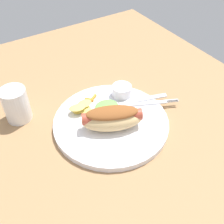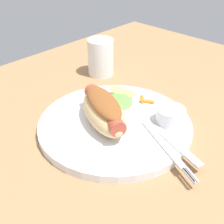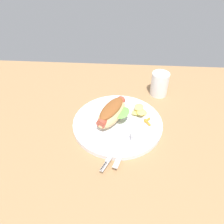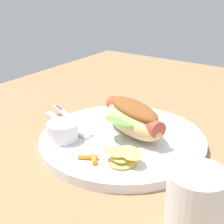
# 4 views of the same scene
# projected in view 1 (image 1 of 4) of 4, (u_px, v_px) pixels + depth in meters

# --- Properties ---
(ground_plane) EXTENTS (1.20, 0.90, 0.02)m
(ground_plane) POSITION_uv_depth(u_px,v_px,m) (125.00, 131.00, 0.70)
(ground_plane) COLOR #9E754C
(plate) EXTENTS (0.30, 0.30, 0.02)m
(plate) POSITION_uv_depth(u_px,v_px,m) (111.00, 123.00, 0.70)
(plate) COLOR white
(plate) RESTS_ON ground_plane
(hot_dog) EXTENTS (0.12, 0.16, 0.06)m
(hot_dog) POSITION_uv_depth(u_px,v_px,m) (112.00, 118.00, 0.66)
(hot_dog) COLOR #DBB77A
(hot_dog) RESTS_ON plate
(sauce_ramekin) EXTENTS (0.05, 0.05, 0.03)m
(sauce_ramekin) POSITION_uv_depth(u_px,v_px,m) (122.00, 91.00, 0.76)
(sauce_ramekin) COLOR white
(sauce_ramekin) RESTS_ON plate
(fork) EXTENTS (0.08, 0.16, 0.00)m
(fork) POSITION_uv_depth(u_px,v_px,m) (147.00, 103.00, 0.74)
(fork) COLOR silver
(fork) RESTS_ON plate
(knife) EXTENTS (0.06, 0.15, 0.00)m
(knife) POSITION_uv_depth(u_px,v_px,m) (142.00, 99.00, 0.75)
(knife) COLOR silver
(knife) RESTS_ON plate
(chips_pile) EXTENTS (0.07, 0.07, 0.02)m
(chips_pile) POSITION_uv_depth(u_px,v_px,m) (81.00, 107.00, 0.72)
(chips_pile) COLOR #E6CC61
(chips_pile) RESTS_ON plate
(carrot_garnish) EXTENTS (0.02, 0.04, 0.01)m
(carrot_garnish) POSITION_uv_depth(u_px,v_px,m) (91.00, 99.00, 0.75)
(carrot_garnish) COLOR orange
(carrot_garnish) RESTS_ON plate
(drinking_cup) EXTENTS (0.07, 0.07, 0.09)m
(drinking_cup) POSITION_uv_depth(u_px,v_px,m) (16.00, 105.00, 0.69)
(drinking_cup) COLOR white
(drinking_cup) RESTS_ON ground_plane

